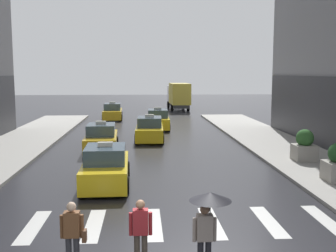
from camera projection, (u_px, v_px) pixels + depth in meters
The scene contains 11 objects.
crosswalk_markings at pixel (153, 224), 12.71m from camera, with size 11.30×2.80×0.01m.
taxi_lead at pixel (106, 167), 17.09m from camera, with size 2.01×4.58×1.80m.
taxi_second at pixel (101, 139), 24.49m from camera, with size 2.06×4.60×1.80m.
taxi_third at pixel (150, 130), 28.42m from camera, with size 2.03×4.59×1.80m.
taxi_fourth at pixel (158, 120), 34.32m from camera, with size 1.96×4.55×1.80m.
taxi_fifth at pixel (113, 112), 41.23m from camera, with size 2.05×4.60×1.80m.
box_truck at pixel (179, 95), 51.80m from camera, with size 2.45×7.60×3.35m.
pedestrian_with_umbrella at pixel (208, 210), 9.33m from camera, with size 0.96×0.96×1.94m.
pedestrian_with_handbag at pixel (73, 232), 9.59m from camera, with size 0.60×0.24×1.65m.
pedestrian_plain_coat at pixel (141, 229), 9.76m from camera, with size 0.55×0.24×1.65m.
planter_mid_block at pixel (305, 146), 21.19m from camera, with size 1.10×1.10×1.60m.
Camera 1 is at (-0.31, -9.23, 4.58)m, focal length 44.39 mm.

